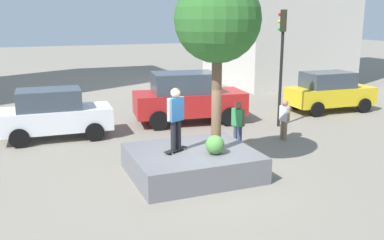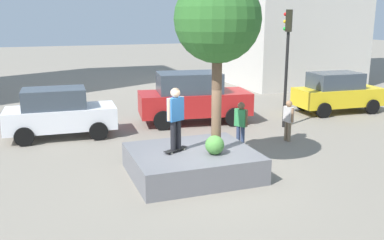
% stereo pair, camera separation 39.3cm
% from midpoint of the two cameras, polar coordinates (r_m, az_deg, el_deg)
% --- Properties ---
extents(ground_plane, '(120.00, 120.00, 0.00)m').
position_cam_midpoint_polar(ground_plane, '(12.24, 2.49, -7.70)').
color(ground_plane, gray).
extents(planter_ledge, '(3.47, 2.98, 0.73)m').
position_cam_midpoint_polar(planter_ledge, '(12.31, 0.92, -5.74)').
color(planter_ledge, slate).
rests_on(planter_ledge, ground).
extents(plaza_tree, '(2.34, 2.34, 4.84)m').
position_cam_midpoint_polar(plaza_tree, '(11.64, 4.44, 13.14)').
color(plaza_tree, brown).
rests_on(plaza_tree, planter_ledge).
extents(boxwood_shrub, '(0.53, 0.53, 0.53)m').
position_cam_midpoint_polar(boxwood_shrub, '(11.83, 4.01, -3.36)').
color(boxwood_shrub, '#4C8C3D').
rests_on(boxwood_shrub, planter_ledge).
extents(skateboard, '(0.80, 0.57, 0.07)m').
position_cam_midpoint_polar(skateboard, '(12.10, -1.24, -3.99)').
color(skateboard, black).
rests_on(skateboard, planter_ledge).
extents(skateboarder, '(0.55, 0.38, 1.76)m').
position_cam_midpoint_polar(skateboarder, '(11.82, -1.27, 0.78)').
color(skateboarder, black).
rests_on(skateboarder, skateboard).
extents(police_car, '(4.10, 2.05, 1.87)m').
position_cam_midpoint_polar(police_car, '(16.69, -16.72, 0.95)').
color(police_car, white).
rests_on(police_car, ground).
extents(sedan_parked, '(4.91, 2.71, 2.18)m').
position_cam_midpoint_polar(sedan_parked, '(18.20, 0.73, 3.04)').
color(sedan_parked, '#B21E1E').
rests_on(sedan_parked, ground).
extents(taxi_cab, '(4.18, 2.09, 1.91)m').
position_cam_midpoint_polar(taxi_cab, '(21.47, 19.34, 3.54)').
color(taxi_cab, gold).
rests_on(taxi_cab, ground).
extents(traffic_light_corner, '(0.37, 0.37, 4.73)m').
position_cam_midpoint_polar(traffic_light_corner, '(17.63, 13.27, 9.26)').
color(traffic_light_corner, black).
rests_on(traffic_light_corner, ground).
extents(passerby_with_bag, '(0.23, 0.51, 1.52)m').
position_cam_midpoint_polar(passerby_with_bag, '(15.94, 13.47, 0.30)').
color(passerby_with_bag, '#847056').
rests_on(passerby_with_bag, ground).
extents(pedestrian_crossing, '(0.37, 0.49, 1.62)m').
position_cam_midpoint_polar(pedestrian_crossing, '(14.81, 7.31, -0.21)').
color(pedestrian_crossing, navy).
rests_on(pedestrian_crossing, ground).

